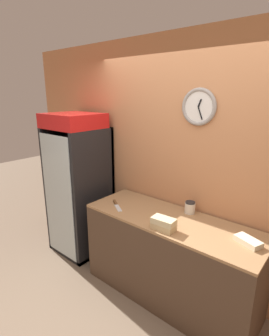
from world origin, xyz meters
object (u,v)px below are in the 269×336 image
chefs_knife (116,204)px  sandwich_flat_left (248,241)px  sandwich_stack_middle (164,221)px  beverage_cooler (81,178)px  sandwich_stack_bottom (163,227)px  condiment_jar (190,207)px

chefs_knife → sandwich_flat_left: bearing=5.7°
sandwich_stack_middle → sandwich_flat_left: sandwich_stack_middle is taller
beverage_cooler → chefs_knife: size_ratio=7.18×
beverage_cooler → sandwich_stack_bottom: size_ratio=8.59×
sandwich_stack_bottom → sandwich_stack_middle: size_ratio=0.97×
beverage_cooler → sandwich_flat_left: (2.17, -0.01, -0.08)m
sandwich_stack_bottom → sandwich_stack_middle: (-0.00, 0.00, 0.06)m
beverage_cooler → sandwich_stack_middle: size_ratio=8.36×
sandwich_stack_bottom → chefs_knife: size_ratio=0.84×
sandwich_stack_bottom → sandwich_stack_middle: 0.06m
sandwich_flat_left → condiment_jar: condiment_jar is taller
beverage_cooler → sandwich_stack_bottom: 1.52m
condiment_jar → sandwich_stack_bottom: bearing=-91.8°
sandwich_stack_middle → sandwich_flat_left: (0.67, 0.25, -0.06)m
beverage_cooler → sandwich_stack_middle: bearing=-9.8°
sandwich_flat_left → sandwich_stack_bottom: bearing=-159.3°
sandwich_stack_bottom → condiment_jar: bearing=88.2°
sandwich_stack_middle → chefs_knife: size_ratio=0.86×
beverage_cooler → sandwich_stack_bottom: (1.50, -0.26, -0.08)m
sandwich_stack_middle → chefs_knife: (-0.71, 0.11, -0.08)m
sandwich_flat_left → condiment_jar: size_ratio=1.95×
beverage_cooler → sandwich_stack_bottom: bearing=-9.8°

